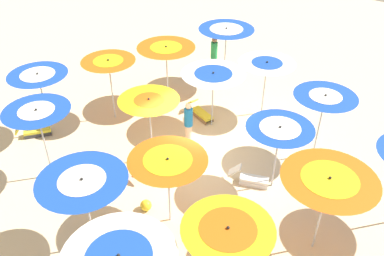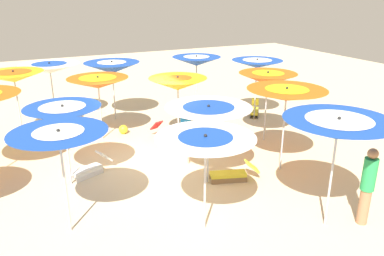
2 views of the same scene
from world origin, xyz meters
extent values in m
cube|color=beige|center=(0.00, 0.00, -0.02)|extent=(41.45, 41.45, 0.04)
cylinder|color=#B2B2B7|center=(-2.82, -3.05, 1.07)|extent=(0.05, 0.05, 2.13)
cone|color=#1947B2|center=(-2.82, -3.05, 2.13)|extent=(1.98, 1.98, 0.38)
cone|color=white|center=(-2.82, -3.05, 2.23)|extent=(1.02, 1.02, 0.20)
sphere|color=black|center=(-2.82, -3.05, 2.35)|extent=(0.07, 0.07, 0.07)
cylinder|color=#B2B2B7|center=(-0.12, -4.23, 0.98)|extent=(0.05, 0.05, 1.96)
cone|color=white|center=(-0.12, -4.23, 1.96)|extent=(2.10, 2.10, 0.42)
cone|color=#1947B2|center=(-0.12, -4.23, 2.06)|extent=(1.13, 1.13, 0.23)
sphere|color=black|center=(-0.12, -4.23, 2.20)|extent=(0.07, 0.07, 0.07)
cylinder|color=#B2B2B7|center=(2.40, -5.30, 1.14)|extent=(0.05, 0.05, 2.29)
cone|color=#1947B2|center=(2.40, -5.30, 2.29)|extent=(2.29, 2.29, 0.43)
cone|color=white|center=(2.40, -5.30, 2.38)|extent=(1.36, 1.36, 0.26)
sphere|color=black|center=(2.40, -5.30, 2.53)|extent=(0.07, 0.07, 0.07)
cylinder|color=#B2B2B7|center=(-2.45, -0.83, 0.99)|extent=(0.05, 0.05, 1.98)
cone|color=#1947B2|center=(-2.45, -0.83, 1.98)|extent=(1.95, 1.95, 0.43)
cone|color=white|center=(-2.45, -0.83, 2.07)|extent=(1.17, 1.17, 0.26)
sphere|color=black|center=(-2.45, -0.83, 2.23)|extent=(0.07, 0.07, 0.07)
cylinder|color=#B2B2B7|center=(0.95, -2.37, 0.97)|extent=(0.05, 0.05, 1.94)
cone|color=white|center=(0.95, -2.37, 1.94)|extent=(2.27, 2.27, 0.45)
cone|color=#1947B2|center=(0.95, -2.37, 2.04)|extent=(1.34, 1.34, 0.26)
sphere|color=black|center=(0.95, -2.37, 2.19)|extent=(0.07, 0.07, 0.07)
cylinder|color=#B2B2B7|center=(3.28, -2.57, 1.13)|extent=(0.05, 0.05, 2.26)
cone|color=orange|center=(3.28, -2.57, 2.26)|extent=(2.22, 2.22, 0.33)
cone|color=yellow|center=(3.28, -2.57, 2.34)|extent=(1.20, 1.20, 0.18)
sphere|color=black|center=(3.28, -2.57, 2.46)|extent=(0.07, 0.07, 0.07)
cylinder|color=#B2B2B7|center=(-3.44, 3.27, 1.12)|extent=(0.05, 0.05, 2.25)
cone|color=yellow|center=(-3.44, 3.27, 2.25)|extent=(1.95, 1.95, 0.35)
cone|color=orange|center=(-3.44, 3.27, 2.32)|extent=(1.19, 1.19, 0.21)
sphere|color=black|center=(-3.44, 3.27, 2.45)|extent=(0.07, 0.07, 0.07)
cylinder|color=#B2B2B7|center=(-0.88, 2.18, 1.01)|extent=(0.05, 0.05, 2.02)
cone|color=orange|center=(-0.88, 2.18, 2.02)|extent=(2.07, 2.07, 0.37)
cone|color=yellow|center=(-0.88, 2.18, 2.09)|extent=(1.26, 1.26, 0.23)
sphere|color=black|center=(-0.88, 2.18, 2.23)|extent=(0.07, 0.07, 0.07)
cylinder|color=#B2B2B7|center=(1.33, 0.48, 1.06)|extent=(0.05, 0.05, 2.12)
cone|color=yellow|center=(1.33, 0.48, 2.12)|extent=(1.91, 1.91, 0.41)
cone|color=orange|center=(1.33, 0.48, 2.23)|extent=(0.92, 0.92, 0.20)
sphere|color=black|center=(1.33, 0.48, 2.35)|extent=(0.07, 0.07, 0.07)
cylinder|color=#B2B2B7|center=(4.18, -0.49, 1.10)|extent=(0.05, 0.05, 2.21)
cone|color=orange|center=(4.18, -0.49, 2.21)|extent=(1.94, 1.94, 0.39)
cone|color=yellow|center=(4.18, -0.49, 2.30)|extent=(1.07, 1.07, 0.22)
sphere|color=black|center=(4.18, -0.49, 2.43)|extent=(0.07, 0.07, 0.07)
cylinder|color=#B2B2B7|center=(-2.11, 5.04, 1.06)|extent=(0.05, 0.05, 2.12)
cone|color=white|center=(-2.11, 5.04, 2.12)|extent=(2.30, 2.30, 0.37)
cone|color=#1947B2|center=(-2.11, 5.04, 2.20)|extent=(1.32, 1.32, 0.22)
sphere|color=black|center=(-2.11, 5.04, 2.33)|extent=(0.07, 0.07, 0.07)
cylinder|color=#B2B2B7|center=(0.10, 4.09, 1.06)|extent=(0.05, 0.05, 2.12)
cone|color=#1947B2|center=(0.10, 4.09, 2.12)|extent=(2.18, 2.18, 0.44)
cone|color=white|center=(0.10, 4.09, 2.23)|extent=(1.13, 1.13, 0.23)
sphere|color=black|center=(0.10, 4.09, 2.37)|extent=(0.07, 0.07, 0.07)
cylinder|color=#B2B2B7|center=(3.29, 3.07, 1.15)|extent=(0.05, 0.05, 2.29)
cone|color=#1947B2|center=(3.29, 3.07, 2.29)|extent=(1.96, 1.96, 0.37)
cone|color=white|center=(3.29, 3.07, 2.39)|extent=(1.04, 1.04, 0.20)
sphere|color=black|center=(3.29, 3.07, 2.51)|extent=(0.07, 0.07, 0.07)
cylinder|color=#B2B2B7|center=(5.25, 1.67, 1.13)|extent=(0.05, 0.05, 2.26)
cone|color=#1947B2|center=(5.25, 1.67, 2.26)|extent=(1.99, 1.99, 0.31)
cone|color=white|center=(5.25, 1.67, 2.33)|extent=(1.15, 1.15, 0.18)
sphere|color=black|center=(5.25, 1.67, 2.45)|extent=(0.07, 0.07, 0.07)
cube|color=olive|center=(1.28, 0.93, 0.07)|extent=(0.31, 0.95, 0.14)
cube|color=olive|center=(0.98, 0.84, 0.07)|extent=(0.31, 0.95, 0.14)
cube|color=red|center=(1.13, 0.89, 0.19)|extent=(0.58, 1.03, 0.10)
cube|color=red|center=(0.94, 1.54, 0.42)|extent=(0.42, 0.49, 0.40)
cube|color=silver|center=(-1.91, -0.70, 0.07)|extent=(0.83, 0.37, 0.14)
cube|color=silver|center=(-2.04, -0.40, 0.07)|extent=(0.83, 0.37, 0.14)
cube|color=white|center=(-1.98, -0.55, 0.19)|extent=(0.94, 0.65, 0.10)
cube|color=white|center=(-1.40, -0.31, 0.42)|extent=(0.50, 0.46, 0.39)
cube|color=olive|center=(1.46, -2.69, 0.07)|extent=(0.96, 0.34, 0.14)
cube|color=olive|center=(1.57, -2.36, 0.07)|extent=(0.96, 0.34, 0.14)
cube|color=yellow|center=(1.51, -2.52, 0.19)|extent=(1.05, 0.63, 0.10)
cube|color=yellow|center=(2.15, -2.73, 0.39)|extent=(0.47, 0.44, 0.33)
cube|color=#333338|center=(5.65, 1.96, 0.07)|extent=(0.59, 0.78, 0.14)
cube|color=#333338|center=(5.41, 2.14, 0.07)|extent=(0.59, 0.78, 0.14)
cube|color=yellow|center=(5.53, 2.05, 0.19)|extent=(0.80, 0.93, 0.10)
cube|color=yellow|center=(5.88, 2.53, 0.42)|extent=(0.42, 0.42, 0.39)
cylinder|color=beige|center=(0.94, -0.96, 0.38)|extent=(0.24, 0.24, 0.76)
cylinder|color=#1972BF|center=(0.94, -0.96, 1.09)|extent=(0.30, 0.30, 0.66)
sphere|color=beige|center=(0.94, -0.96, 1.53)|extent=(0.21, 0.21, 0.21)
cylinder|color=#A3704C|center=(3.19, -5.62, 0.43)|extent=(0.24, 0.24, 0.85)
cylinder|color=green|center=(3.19, -5.62, 1.23)|extent=(0.30, 0.30, 0.75)
sphere|color=#A3704C|center=(3.19, -5.62, 1.72)|extent=(0.23, 0.23, 0.23)
sphere|color=yellow|center=(-0.08, 2.31, 0.17)|extent=(0.33, 0.33, 0.33)
camera|label=1|loc=(-6.30, 8.12, 8.87)|focal=38.54mm
camera|label=2|loc=(-3.51, -10.66, 5.00)|focal=35.75mm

